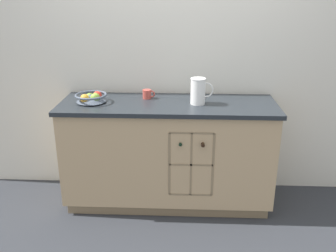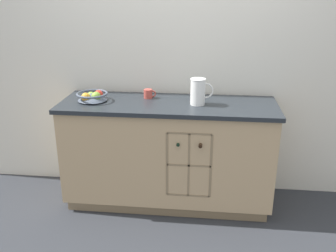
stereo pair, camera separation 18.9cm
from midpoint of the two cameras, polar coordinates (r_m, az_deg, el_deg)
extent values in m
plane|color=#2D3035|center=(3.48, 1.58, -11.25)|extent=(14.00, 14.00, 0.00)
cube|color=silver|center=(3.36, 2.31, 10.92)|extent=(4.40, 0.06, 2.55)
cube|color=#8B7354|center=(3.46, 1.59, -10.62)|extent=(1.70, 0.50, 0.09)
cube|color=tan|center=(3.25, 1.67, -3.86)|extent=(1.76, 0.56, 0.80)
cube|color=#23282D|center=(3.10, 1.74, 3.21)|extent=(1.80, 0.60, 0.03)
cube|color=#8B7354|center=(3.08, 5.06, -5.22)|extent=(0.35, 0.01, 0.54)
cube|color=#8B7354|center=(3.04, 1.74, -5.50)|extent=(0.02, 0.10, 0.54)
cube|color=#8B7354|center=(3.03, 8.33, -5.76)|extent=(0.02, 0.10, 0.54)
cube|color=#8B7354|center=(3.16, 4.88, -10.08)|extent=(0.35, 0.10, 0.02)
cube|color=#8B7354|center=(3.03, 5.03, -5.64)|extent=(0.35, 0.10, 0.02)
cube|color=#8B7354|center=(2.92, 5.20, -0.85)|extent=(0.35, 0.10, 0.02)
cube|color=#8B7354|center=(3.03, 5.03, -5.64)|extent=(0.02, 0.10, 0.54)
cylinder|color=black|center=(3.06, 3.57, -1.66)|extent=(0.07, 0.19, 0.07)
cylinder|color=black|center=(2.94, 3.43, -2.65)|extent=(0.03, 0.08, 0.03)
cylinder|color=black|center=(3.04, 6.82, -1.81)|extent=(0.08, 0.19, 0.08)
cylinder|color=black|center=(2.92, 6.83, -2.84)|extent=(0.03, 0.08, 0.03)
cylinder|color=#4C5666|center=(3.19, -9.77, 3.84)|extent=(0.12, 0.12, 0.01)
cone|color=#4C5666|center=(3.18, -9.81, 4.47)|extent=(0.24, 0.24, 0.06)
torus|color=#4C5666|center=(3.18, -9.83, 4.85)|extent=(0.26, 0.26, 0.02)
sphere|color=#7FA838|center=(3.20, -10.03, 4.53)|extent=(0.07, 0.07, 0.07)
sphere|color=#7FA838|center=(3.15, -9.21, 4.45)|extent=(0.08, 0.08, 0.08)
sphere|color=gold|center=(3.15, -10.75, 4.31)|extent=(0.08, 0.08, 0.08)
sphere|color=red|center=(3.22, -8.87, 4.76)|extent=(0.08, 0.08, 0.08)
cylinder|color=white|center=(3.05, 6.35, 5.21)|extent=(0.12, 0.12, 0.21)
torus|color=white|center=(3.02, 6.43, 7.10)|extent=(0.13, 0.13, 0.01)
torus|color=white|center=(3.04, 7.54, 5.36)|extent=(0.13, 0.01, 0.13)
cylinder|color=#B7473D|center=(3.23, -1.38, 4.92)|extent=(0.07, 0.07, 0.08)
torus|color=#B7473D|center=(3.22, -0.69, 4.93)|extent=(0.06, 0.01, 0.06)
camera|label=1|loc=(0.09, -88.29, 0.64)|focal=40.00mm
camera|label=2|loc=(0.09, 91.71, -0.64)|focal=40.00mm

